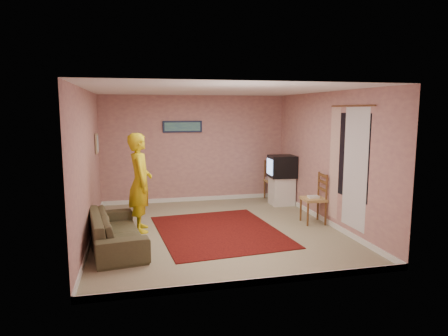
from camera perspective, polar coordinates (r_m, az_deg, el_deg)
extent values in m
plane|color=gray|center=(7.65, -1.16, -8.81)|extent=(5.00, 5.00, 0.00)
cube|color=tan|center=(9.81, -4.19, 2.73)|extent=(4.50, 0.02, 2.60)
cube|color=tan|center=(4.98, 4.73, -2.75)|extent=(4.50, 0.02, 2.60)
cube|color=tan|center=(7.26, -18.86, 0.32)|extent=(0.02, 5.00, 2.60)
cube|color=tan|center=(8.13, 14.53, 1.32)|extent=(0.02, 5.00, 2.60)
cube|color=white|center=(7.32, -1.22, 11.04)|extent=(4.50, 5.00, 0.02)
cube|color=white|center=(10.00, -4.11, -4.42)|extent=(4.50, 0.02, 0.10)
cube|color=white|center=(5.37, 4.53, -15.93)|extent=(4.50, 0.02, 0.10)
cube|color=white|center=(7.52, -18.33, -9.15)|extent=(0.02, 5.00, 0.10)
cube|color=white|center=(8.37, 14.15, -7.20)|extent=(0.02, 5.00, 0.10)
cube|color=black|center=(7.33, 17.77, 1.63)|extent=(0.01, 1.10, 1.50)
cube|color=silver|center=(7.22, 18.21, -0.08)|extent=(0.01, 0.75, 2.10)
cube|color=white|center=(7.81, 15.47, 0.64)|extent=(0.01, 0.35, 2.10)
cylinder|color=brown|center=(7.26, 17.77, 8.46)|extent=(0.02, 1.40, 0.02)
cube|color=#141C39|center=(9.71, -5.96, 5.90)|extent=(0.95, 0.03, 0.28)
cube|color=#2D537E|center=(9.69, -5.94, 5.90)|extent=(0.86, 0.01, 0.20)
cube|color=tan|center=(8.81, -17.72, 3.35)|extent=(0.03, 0.38, 0.42)
cube|color=silver|center=(8.81, -17.59, 3.36)|extent=(0.01, 0.30, 0.34)
cube|color=black|center=(7.55, -0.77, -9.00)|extent=(2.38, 2.87, 0.01)
cube|color=silver|center=(9.64, 8.23, -3.25)|extent=(0.52, 0.48, 0.67)
cube|color=black|center=(9.54, 8.30, 0.23)|extent=(0.62, 0.57, 0.52)
cube|color=#8CB2F2|center=(9.45, 6.56, 0.18)|extent=(0.04, 0.43, 0.37)
cube|color=tan|center=(10.13, 7.21, -1.83)|extent=(0.45, 0.43, 0.05)
cube|color=brown|center=(10.09, 7.24, -0.41)|extent=(0.45, 0.05, 0.51)
cube|color=silver|center=(10.12, 7.22, -1.50)|extent=(0.43, 0.34, 0.07)
cube|color=#99C2FB|center=(10.08, 7.24, -0.05)|extent=(0.38, 0.05, 0.40)
cube|color=tan|center=(8.17, 12.65, -4.36)|extent=(0.46, 0.48, 0.05)
cube|color=brown|center=(8.12, 12.70, -2.58)|extent=(0.07, 0.46, 0.52)
cube|color=white|center=(8.16, 12.66, -4.03)|extent=(0.22, 0.17, 0.04)
imported|color=#4A472D|center=(6.88, -15.16, -8.58)|extent=(1.04, 2.06, 0.58)
imported|color=yellow|center=(7.55, -11.89, -2.05)|extent=(0.46, 0.68, 1.84)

